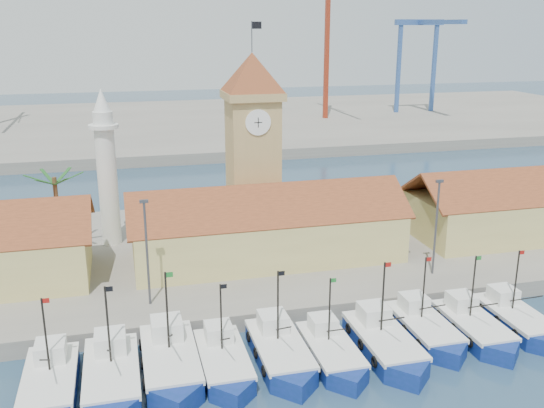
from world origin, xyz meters
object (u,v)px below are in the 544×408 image
object	(u,v)px
boat_5	(332,354)
clock_tower	(253,143)
boat_0	(50,387)
minaret	(107,168)

from	to	relation	value
boat_5	clock_tower	world-z (taller)	clock_tower
boat_0	minaret	world-z (taller)	minaret
minaret	boat_5	bearing A→B (deg)	-59.31
boat_5	minaret	distance (m)	31.63
boat_0	minaret	distance (m)	27.32
boat_5	minaret	size ratio (longest dim) A/B	0.54
boat_0	boat_5	xyz separation A→B (m)	(19.66, -0.60, -0.05)
boat_0	boat_5	size ratio (longest dim) A/B	1.07
boat_0	clock_tower	bearing A→B (deg)	50.71
clock_tower	minaret	xyz separation A→B (m)	(-15.00, 2.00, -2.23)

